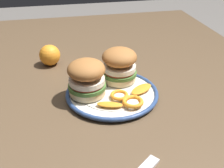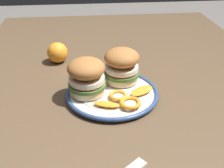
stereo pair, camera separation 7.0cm
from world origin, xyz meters
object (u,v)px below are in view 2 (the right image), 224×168
object	(u,v)px
dining_table	(125,105)
whole_orange	(57,53)
dinner_plate	(112,93)
sandwich_half_left	(87,76)
sandwich_half_right	(122,65)

from	to	relation	value
dining_table	whole_orange	world-z (taller)	whole_orange
dinner_plate	whole_orange	bearing A→B (deg)	-145.33
dinner_plate	sandwich_half_left	xyz separation A→B (m)	(-0.00, -0.07, 0.06)
sandwich_half_left	whole_orange	distance (m)	0.26
dining_table	dinner_plate	xyz separation A→B (m)	(0.07, -0.05, 0.09)
dining_table	whole_orange	size ratio (longest dim) A/B	20.62
sandwich_half_left	sandwich_half_right	bearing A→B (deg)	119.01
dinner_plate	whole_orange	distance (m)	0.30
whole_orange	sandwich_half_right	bearing A→B (deg)	47.95
dinner_plate	sandwich_half_right	distance (m)	0.09
dining_table	sandwich_half_left	world-z (taller)	sandwich_half_left
sandwich_half_left	whole_orange	world-z (taller)	sandwich_half_left
sandwich_half_right	dinner_plate	bearing A→B (deg)	-29.97
dinner_plate	sandwich_half_left	size ratio (longest dim) A/B	1.89
sandwich_half_right	whole_orange	world-z (taller)	sandwich_half_right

